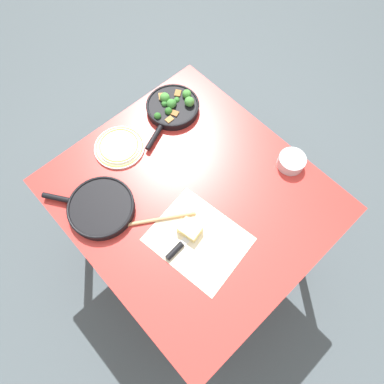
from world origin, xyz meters
The scene contains 10 objects.
ground_plane centered at (0.00, 0.00, 0.00)m, with size 14.00×14.00×0.00m, color #424C51.
dining_table_red centered at (0.00, 0.00, 0.69)m, with size 1.11×1.00×0.78m.
skillet_broccoli centered at (-0.39, 0.24, 0.81)m, with size 0.26×0.38×0.08m.
skillet_eggs centered at (-0.21, -0.33, 0.80)m, with size 0.36×0.30×0.04m.
wooden_spoon centered at (-0.06, -0.26, 0.79)m, with size 0.24×0.36×0.02m.
parchment_sheet centered at (0.17, -0.12, 0.78)m, with size 0.41×0.35×0.00m.
grater_knife centered at (0.14, -0.18, 0.79)m, with size 0.04×0.24×0.02m.
cheese_block centered at (0.12, -0.12, 0.80)m, with size 0.10×0.08×0.04m.
dinner_plate_stack centered at (-0.40, -0.09, 0.79)m, with size 0.23×0.23×0.03m.
prep_bowl_steel centered at (0.19, 0.42, 0.81)m, with size 0.12×0.12×0.05m.
Camera 1 is at (0.45, -0.42, 2.12)m, focal length 32.00 mm.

